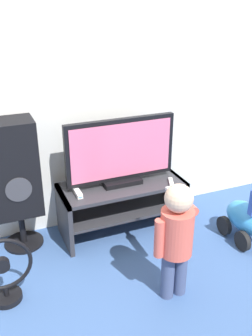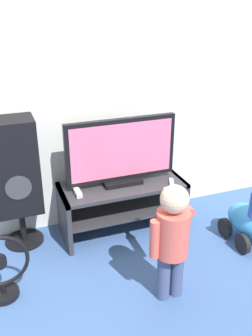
% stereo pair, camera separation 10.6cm
% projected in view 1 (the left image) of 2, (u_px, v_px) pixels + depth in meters
% --- Properties ---
extents(ground_plane, '(16.00, 16.00, 0.00)m').
position_uv_depth(ground_plane, '(132.00, 243.00, 3.21)').
color(ground_plane, '#38568C').
extents(wall_back, '(10.00, 0.06, 2.60)m').
position_uv_depth(wall_back, '(107.00, 78.00, 3.13)').
color(wall_back, silver).
rests_on(wall_back, ground_plane).
extents(tv_stand, '(1.08, 0.46, 0.46)m').
position_uv_depth(tv_stand, '(122.00, 199.00, 3.28)').
color(tv_stand, '#2D2D33').
rests_on(tv_stand, ground_plane).
extents(television, '(0.95, 0.20, 0.57)m').
position_uv_depth(television, '(121.00, 152.00, 3.11)').
color(television, black).
rests_on(television, tv_stand).
extents(game_console, '(0.04, 0.18, 0.04)m').
position_uv_depth(game_console, '(77.00, 192.00, 3.03)').
color(game_console, white).
rests_on(game_console, tv_stand).
extents(remote_primary, '(0.08, 0.13, 0.03)m').
position_uv_depth(remote_primary, '(171.00, 182.00, 3.22)').
color(remote_primary, white).
rests_on(remote_primary, tv_stand).
extents(child, '(0.33, 0.49, 0.86)m').
position_uv_depth(child, '(176.00, 232.00, 2.46)').
color(child, '#3F4C72').
rests_on(child, ground_plane).
extents(speaker_tower, '(0.36, 0.33, 1.09)m').
position_uv_depth(speaker_tower, '(15.00, 171.00, 2.92)').
color(speaker_tower, black).
rests_on(speaker_tower, ground_plane).
extents(floor_fan, '(0.41, 0.21, 0.50)m').
position_uv_depth(floor_fan, '(3.00, 274.00, 2.51)').
color(floor_fan, black).
rests_on(floor_fan, ground_plane).
extents(ride_on_toy, '(0.31, 0.46, 0.54)m').
position_uv_depth(ride_on_toy, '(248.00, 218.00, 3.18)').
color(ride_on_toy, '#338CD1').
rests_on(ride_on_toy, ground_plane).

